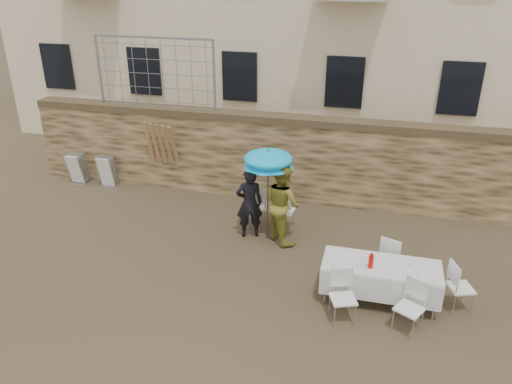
% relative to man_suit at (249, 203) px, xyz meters
% --- Properties ---
extents(ground, '(80.00, 80.00, 0.00)m').
position_rel_man_suit_xyz_m(ground, '(-0.10, -2.79, -0.82)').
color(ground, brown).
rests_on(ground, ground).
extents(stone_wall, '(13.00, 0.50, 2.20)m').
position_rel_man_suit_xyz_m(stone_wall, '(-0.10, 2.21, 0.28)').
color(stone_wall, olive).
rests_on(stone_wall, ground).
extents(chain_link_fence, '(3.20, 0.06, 1.80)m').
position_rel_man_suit_xyz_m(chain_link_fence, '(-3.10, 2.21, 2.28)').
color(chain_link_fence, gray).
rests_on(chain_link_fence, stone_wall).
extents(man_suit, '(0.71, 0.59, 1.65)m').
position_rel_man_suit_xyz_m(man_suit, '(0.00, 0.00, 0.00)').
color(man_suit, black).
rests_on(man_suit, ground).
extents(woman_dress, '(1.11, 1.11, 1.82)m').
position_rel_man_suit_xyz_m(woman_dress, '(0.75, 0.00, 0.08)').
color(woman_dress, gold).
rests_on(woman_dress, ground).
extents(umbrella, '(1.11, 1.11, 1.94)m').
position_rel_man_suit_xyz_m(umbrella, '(0.40, 0.10, 1.00)').
color(umbrella, '#3F3F44').
rests_on(umbrella, ground).
extents(couple_chair_left, '(0.65, 0.65, 0.96)m').
position_rel_man_suit_xyz_m(couple_chair_left, '(0.00, 0.55, -0.34)').
color(couple_chair_left, white).
rests_on(couple_chair_left, ground).
extents(couple_chair_right, '(0.53, 0.53, 0.96)m').
position_rel_man_suit_xyz_m(couple_chair_right, '(0.70, 0.55, -0.34)').
color(couple_chair_right, white).
rests_on(couple_chair_right, ground).
extents(banquet_table, '(2.10, 0.85, 0.78)m').
position_rel_man_suit_xyz_m(banquet_table, '(2.94, -1.72, -0.09)').
color(banquet_table, silver).
rests_on(banquet_table, ground).
extents(soda_bottle, '(0.09, 0.09, 0.26)m').
position_rel_man_suit_xyz_m(soda_bottle, '(2.74, -1.87, 0.08)').
color(soda_bottle, red).
rests_on(soda_bottle, banquet_table).
extents(table_chair_front_left, '(0.62, 0.62, 0.96)m').
position_rel_man_suit_xyz_m(table_chair_front_left, '(2.34, -2.47, -0.34)').
color(table_chair_front_left, white).
rests_on(table_chair_front_left, ground).
extents(table_chair_front_right, '(0.65, 0.65, 0.96)m').
position_rel_man_suit_xyz_m(table_chair_front_right, '(3.44, -2.47, -0.34)').
color(table_chair_front_right, white).
rests_on(table_chair_front_right, ground).
extents(table_chair_back, '(0.61, 0.61, 0.96)m').
position_rel_man_suit_xyz_m(table_chair_back, '(3.14, -0.92, -0.34)').
color(table_chair_back, white).
rests_on(table_chair_back, ground).
extents(table_chair_side, '(0.62, 0.62, 0.96)m').
position_rel_man_suit_xyz_m(table_chair_side, '(4.34, -1.62, -0.34)').
color(table_chair_side, white).
rests_on(table_chair_side, ground).
extents(chair_stack_left, '(0.46, 0.47, 0.92)m').
position_rel_man_suit_xyz_m(chair_stack_left, '(-5.45, 1.83, -0.36)').
color(chair_stack_left, white).
rests_on(chair_stack_left, ground).
extents(chair_stack_right, '(0.46, 0.40, 0.92)m').
position_rel_man_suit_xyz_m(chair_stack_right, '(-4.55, 1.83, -0.36)').
color(chair_stack_right, white).
rests_on(chair_stack_right, ground).
extents(wood_planks, '(0.70, 0.20, 2.00)m').
position_rel_man_suit_xyz_m(wood_planks, '(-2.95, 1.90, 0.18)').
color(wood_planks, '#A37749').
rests_on(wood_planks, ground).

